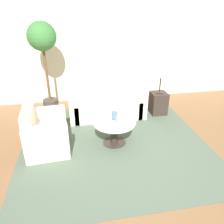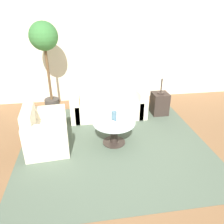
% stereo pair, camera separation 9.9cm
% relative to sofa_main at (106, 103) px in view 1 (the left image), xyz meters
% --- Properties ---
extents(ground_plane, '(14.00, 14.00, 0.00)m').
position_rel_sofa_main_xyz_m(ground_plane, '(0.01, -1.99, -0.29)').
color(ground_plane, brown).
extents(wall_back, '(10.00, 0.06, 2.60)m').
position_rel_sofa_main_xyz_m(wall_back, '(0.01, 1.07, 1.01)').
color(wall_back, beige).
rests_on(wall_back, ground_plane).
extents(rug, '(3.54, 3.40, 0.01)m').
position_rel_sofa_main_xyz_m(rug, '(-0.05, -1.28, -0.29)').
color(rug, '#4C5B4C').
rests_on(rug, ground_plane).
extents(sofa_main, '(1.77, 0.80, 0.86)m').
position_rel_sofa_main_xyz_m(sofa_main, '(0.00, 0.00, 0.00)').
color(sofa_main, beige).
rests_on(sofa_main, ground_plane).
extents(armchair, '(0.81, 1.02, 0.82)m').
position_rel_sofa_main_xyz_m(armchair, '(-1.36, -1.20, 0.00)').
color(armchair, beige).
rests_on(armchair, ground_plane).
extents(coffee_table, '(0.80, 0.80, 0.46)m').
position_rel_sofa_main_xyz_m(coffee_table, '(-0.05, -1.28, 0.00)').
color(coffee_table, '#332823').
rests_on(coffee_table, ground_plane).
extents(side_table, '(0.38, 0.38, 0.54)m').
position_rel_sofa_main_xyz_m(side_table, '(1.27, -0.16, -0.02)').
color(side_table, '#332823').
rests_on(side_table, ground_plane).
extents(table_lamp, '(0.36, 0.36, 0.64)m').
position_rel_sofa_main_xyz_m(table_lamp, '(1.27, -0.16, 0.76)').
color(table_lamp, '#332823').
rests_on(table_lamp, side_table).
extents(potted_plant, '(0.63, 0.63, 2.15)m').
position_rel_sofa_main_xyz_m(potted_plant, '(-1.34, 0.30, 1.28)').
color(potted_plant, '#3D3833').
rests_on(potted_plant, ground_plane).
extents(vase, '(0.09, 0.09, 0.19)m').
position_rel_sofa_main_xyz_m(vase, '(-0.04, -1.22, 0.27)').
color(vase, slate).
rests_on(vase, coffee_table).
extents(bowl, '(0.18, 0.18, 0.05)m').
position_rel_sofa_main_xyz_m(bowl, '(-0.11, -1.37, 0.19)').
color(bowl, beige).
rests_on(bowl, coffee_table).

